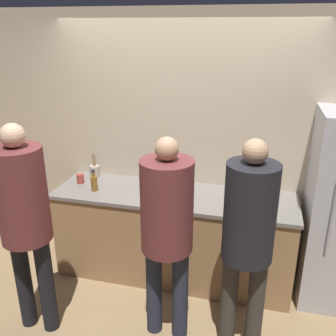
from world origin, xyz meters
The scene contains 11 objects.
ground_plane centered at (0.00, 0.00, 0.00)m, with size 14.00×14.00×0.00m, color #8C704C.
wall_back centered at (0.00, 0.75, 1.30)m, with size 5.20×0.06×2.60m.
counter centered at (0.00, 0.40, 0.45)m, with size 2.34×0.73×0.91m.
person_left centered at (-0.94, -0.62, 1.09)m, with size 0.39×0.39×1.79m.
person_center centered at (0.14, -0.42, 1.05)m, with size 0.40×0.40×1.71m.
person_right centered at (0.74, -0.41, 1.05)m, with size 0.37×0.37×1.74m.
fruit_bowl centered at (-0.22, 0.55, 0.95)m, with size 0.31×0.31×0.12m.
utensil_crock centered at (-0.92, 0.60, 0.98)m, with size 0.10×0.10×0.26m.
bottle_amber centered at (-0.78, 0.27, 0.99)m, with size 0.06×0.06×0.22m.
bottle_dark centered at (0.69, 0.24, 0.99)m, with size 0.08×0.08×0.22m.
cup_red centered at (-1.00, 0.41, 0.96)m, with size 0.08×0.08×0.10m.
Camera 1 is at (0.76, -2.82, 2.43)m, focal length 40.00 mm.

